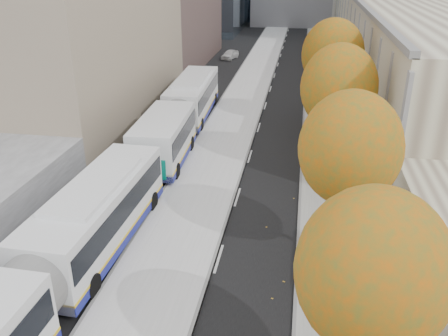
% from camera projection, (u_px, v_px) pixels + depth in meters
% --- Properties ---
extents(bus_platform, '(4.25, 150.00, 0.15)m').
position_uv_depth(bus_platform, '(239.00, 107.00, 42.18)').
color(bus_platform, '#B7B7B7').
rests_on(bus_platform, ground).
extents(sidewalk, '(4.75, 150.00, 0.08)m').
position_uv_depth(sidewalk, '(331.00, 112.00, 40.98)').
color(sidewalk, gray).
rests_on(sidewalk, ground).
extents(building_tan, '(18.00, 92.00, 8.00)m').
position_uv_depth(building_tan, '(412.00, 24.00, 63.74)').
color(building_tan, gray).
rests_on(building_tan, ground).
extents(bus_shelter, '(1.90, 4.40, 2.53)m').
position_uv_depth(bus_shelter, '(401.00, 245.00, 18.23)').
color(bus_shelter, '#383A3F').
rests_on(bus_shelter, sidewalk).
extents(tree_b, '(4.00, 4.00, 6.97)m').
position_uv_depth(tree_b, '(373.00, 272.00, 12.02)').
color(tree_b, '#332114').
rests_on(tree_b, sidewalk).
extents(tree_c, '(4.20, 4.20, 7.28)m').
position_uv_depth(tree_c, '(350.00, 149.00, 19.13)').
color(tree_c, '#332114').
rests_on(tree_c, sidewalk).
extents(tree_d, '(4.40, 4.40, 7.60)m').
position_uv_depth(tree_d, '(339.00, 88.00, 27.14)').
color(tree_d, '#332114').
rests_on(tree_d, sidewalk).
extents(tree_e, '(4.60, 4.60, 7.92)m').
position_uv_depth(tree_e, '(333.00, 54.00, 35.15)').
color(tree_e, '#332114').
rests_on(tree_e, sidewalk).
extents(bus_near, '(3.22, 18.47, 3.07)m').
position_uv_depth(bus_near, '(52.00, 267.00, 17.82)').
color(bus_near, silver).
rests_on(bus_near, ground).
extents(bus_far, '(3.51, 18.98, 3.15)m').
position_uv_depth(bus_far, '(182.00, 112.00, 35.46)').
color(bus_far, silver).
rests_on(bus_far, ground).
extents(distant_car, '(2.19, 3.71, 1.18)m').
position_uv_depth(distant_car, '(230.00, 54.00, 61.95)').
color(distant_car, '#BEBEBE').
rests_on(distant_car, ground).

